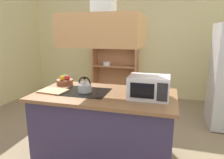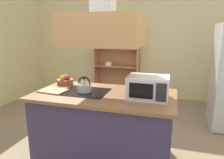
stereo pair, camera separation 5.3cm
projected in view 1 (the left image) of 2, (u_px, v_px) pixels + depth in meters
name	position (u px, v px, depth m)	size (l,w,h in m)	color
wall_back	(143.00, 44.00, 5.21)	(6.00, 0.12, 2.70)	beige
kitchen_island	(105.00, 127.00, 2.67)	(1.75, 0.94, 0.90)	#393052
range_hood	(104.00, 21.00, 2.38)	(0.90, 0.70, 1.22)	tan
dish_cabinet	(115.00, 62.00, 5.29)	(1.14, 0.40, 1.98)	#B97F51
kettle	(85.00, 86.00, 2.62)	(0.18, 0.18, 0.20)	#B3C1C5
cutting_board	(53.00, 91.00, 2.65)	(0.34, 0.24, 0.02)	#B3814C
microwave	(149.00, 87.00, 2.37)	(0.46, 0.35, 0.26)	silver
fruit_bowl	(65.00, 81.00, 3.01)	(0.23, 0.23, 0.14)	brown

